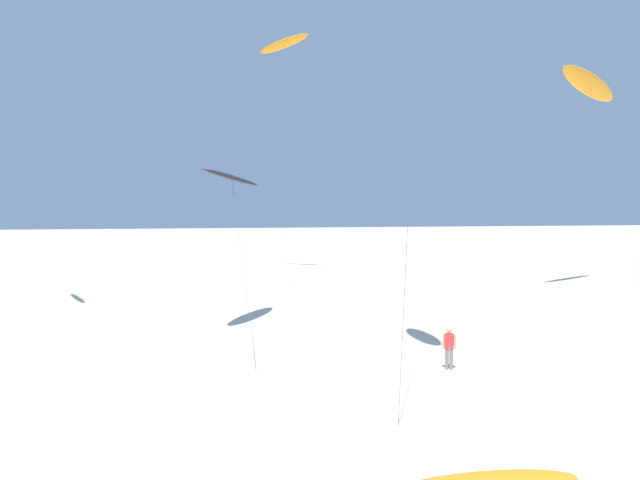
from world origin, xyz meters
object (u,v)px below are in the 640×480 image
flying_kite_4 (589,84)px  flying_kite_2 (232,178)px  flying_kite_3 (284,44)px  person_near_left (449,346)px

flying_kite_4 → flying_kite_2: bearing=-156.8°
flying_kite_3 → person_near_left: 39.22m
flying_kite_2 → flying_kite_4: bearing=23.2°
flying_kite_2 → person_near_left: flying_kite_2 is taller
flying_kite_2 → flying_kite_4: flying_kite_4 is taller
person_near_left → flying_kite_2: bearing=127.2°
flying_kite_2 → flying_kite_3: size_ratio=0.64×
flying_kite_3 → flying_kite_4: size_ratio=1.28×
flying_kite_4 → person_near_left: 30.56m
flying_kite_3 → flying_kite_4: bearing=-34.3°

